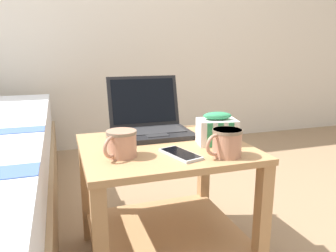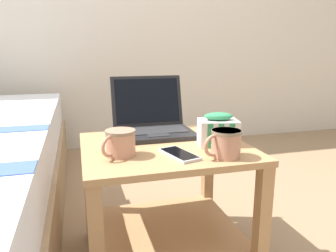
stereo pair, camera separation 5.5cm
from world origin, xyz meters
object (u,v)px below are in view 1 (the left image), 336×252
at_px(mug_front_right, 121,142).
at_px(snack_bag, 217,130).
at_px(cell_phone, 180,154).
at_px(mug_front_left, 226,141).
at_px(laptop, 150,122).

relative_size(mug_front_right, snack_bag, 0.75).
bearing_deg(cell_phone, mug_front_left, -21.86).
distance_m(snack_bag, cell_phone, 0.20).
bearing_deg(laptop, cell_phone, -86.71).
xyz_separation_m(mug_front_left, mug_front_right, (-0.32, 0.10, -0.00)).
distance_m(mug_front_right, cell_phone, 0.20).
bearing_deg(laptop, snack_bag, -49.05).
relative_size(snack_bag, cell_phone, 0.92).
height_order(mug_front_left, cell_phone, mug_front_left).
relative_size(mug_front_right, cell_phone, 0.69).
distance_m(laptop, mug_front_right, 0.31).
xyz_separation_m(laptop, snack_bag, (0.19, -0.22, 0.01)).
height_order(mug_front_left, snack_bag, snack_bag).
bearing_deg(mug_front_right, laptop, 57.51).
bearing_deg(laptop, mug_front_right, -122.49).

